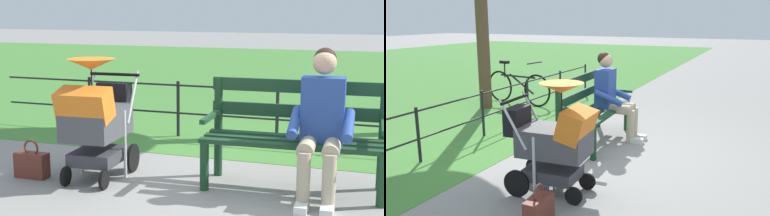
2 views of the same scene
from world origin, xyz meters
The scene contains 7 objects.
ground_plane centered at (0.00, 0.00, 0.00)m, with size 60.00×60.00×0.00m, color gray.
grass_lawn centered at (0.00, -8.80, 0.00)m, with size 40.00×16.00×0.01m, color #478438.
park_bench centered at (-0.48, -0.12, 0.53)m, with size 1.62×0.66×0.96m.
person_on_bench centered at (-0.73, 0.11, 0.68)m, with size 0.55×0.74×1.28m.
stroller centered at (1.32, 0.26, 0.59)m, with size 0.55×0.92×1.15m.
handbag centered at (1.93, 0.43, 0.13)m, with size 0.32×0.14×0.37m.
park_fence centered at (-0.27, -1.68, 0.42)m, with size 7.53×0.04×0.70m.
Camera 1 is at (-1.30, 4.90, 1.62)m, focal length 53.71 mm.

